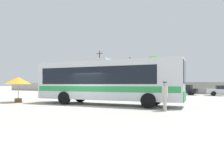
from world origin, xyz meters
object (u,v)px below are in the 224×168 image
object	(u,v)px
attendant_by_bus_door	(165,94)
roadside_tree_left	(90,73)
parked_car_leftmost_white	(109,89)
vendor_umbrella_near_gate_orange	(18,81)
roadside_tree_midright	(154,66)
coach_bus_silver_green	(105,80)
parked_car_third_black	(182,90)
parked_car_second_grey	(140,89)
utility_pole_near	(100,70)
roadside_tree_midleft	(137,71)
utility_pole_far	(130,74)

from	to	relation	value
attendant_by_bus_door	roadside_tree_left	world-z (taller)	roadside_tree_left
parked_car_leftmost_white	roadside_tree_left	world-z (taller)	roadside_tree_left
vendor_umbrella_near_gate_orange	roadside_tree_midright	bearing A→B (deg)	80.71
roadside_tree_midright	coach_bus_silver_green	bearing A→B (deg)	-82.85
attendant_by_bus_door	parked_car_leftmost_white	distance (m)	24.53
parked_car_third_black	roadside_tree_midright	bearing A→B (deg)	128.78
vendor_umbrella_near_gate_orange	parked_car_leftmost_white	distance (m)	19.84
parked_car_second_grey	utility_pole_near	bearing A→B (deg)	147.94
roadside_tree_midleft	utility_pole_near	bearing A→B (deg)	-165.48
coach_bus_silver_green	utility_pole_far	xyz separation A→B (m)	(-8.50, 26.16, 1.89)
roadside_tree_midleft	roadside_tree_midright	world-z (taller)	roadside_tree_midright
parked_car_third_black	utility_pole_far	bearing A→B (deg)	147.01
parked_car_third_black	utility_pole_near	size ratio (longest dim) A/B	0.49
parked_car_second_grey	utility_pole_near	distance (m)	15.24
roadside_tree_left	roadside_tree_midright	bearing A→B (deg)	4.48
coach_bus_silver_green	utility_pole_far	world-z (taller)	utility_pole_far
parked_car_third_black	utility_pole_far	world-z (taller)	utility_pole_far
parked_car_third_black	roadside_tree_midright	world-z (taller)	roadside_tree_midright
utility_pole_far	utility_pole_near	bearing A→B (deg)	178.61
parked_car_leftmost_white	roadside_tree_midright	bearing A→B (deg)	56.31
utility_pole_far	parked_car_second_grey	bearing A→B (deg)	-57.30
utility_pole_far	roadside_tree_left	bearing A→B (deg)	-176.62
utility_pole_far	roadside_tree_midleft	size ratio (longest dim) A/B	1.07
utility_pole_far	parked_car_leftmost_white	bearing A→B (deg)	-94.81
utility_pole_near	roadside_tree_left	world-z (taller)	utility_pole_near
parked_car_leftmost_white	parked_car_second_grey	world-z (taller)	parked_car_leftmost_white
roadside_tree_left	parked_car_third_black	bearing A→B (deg)	-18.17
parked_car_second_grey	roadside_tree_left	size ratio (longest dim) A/B	0.71
vendor_umbrella_near_gate_orange	parked_car_leftmost_white	xyz separation A→B (m)	(-1.17, 19.78, -1.11)
parked_car_third_black	roadside_tree_left	bearing A→B (deg)	161.83
attendant_by_bus_door	utility_pole_near	world-z (taller)	utility_pole_near
coach_bus_silver_green	attendant_by_bus_door	xyz separation A→B (m)	(5.16, -1.89, -0.94)
attendant_by_bus_door	utility_pole_near	xyz separation A→B (m)	(-21.23, 28.24, 3.80)
vendor_umbrella_near_gate_orange	roadside_tree_midleft	distance (m)	30.40
attendant_by_bus_door	utility_pole_near	bearing A→B (deg)	126.94
vendor_umbrella_near_gate_orange	roadside_tree_midright	size ratio (longest dim) A/B	0.31
attendant_by_bus_door	vendor_umbrella_near_gate_orange	bearing A→B (deg)	179.48
attendant_by_bus_door	parked_car_second_grey	world-z (taller)	attendant_by_bus_door
roadside_tree_left	roadside_tree_midleft	size ratio (longest dim) A/B	0.90
vendor_umbrella_near_gate_orange	roadside_tree_midleft	bearing A→B (deg)	89.40
parked_car_leftmost_white	roadside_tree_midleft	size ratio (longest dim) A/B	0.60
vendor_umbrella_near_gate_orange	roadside_tree_left	xyz separation A→B (m)	(-10.21, 27.36, 2.35)
attendant_by_bus_door	roadside_tree_midleft	world-z (taller)	roadside_tree_midleft
parked_car_leftmost_white	roadside_tree_left	distance (m)	12.30
attendant_by_bus_door	utility_pole_far	bearing A→B (deg)	115.97
parked_car_third_black	roadside_tree_midright	distance (m)	11.44
coach_bus_silver_green	roadside_tree_midright	world-z (taller)	roadside_tree_midright
coach_bus_silver_green	vendor_umbrella_near_gate_orange	distance (m)	8.21
parked_car_second_grey	roadside_tree_midleft	bearing A→B (deg)	112.32
coach_bus_silver_green	attendant_by_bus_door	world-z (taller)	coach_bus_silver_green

